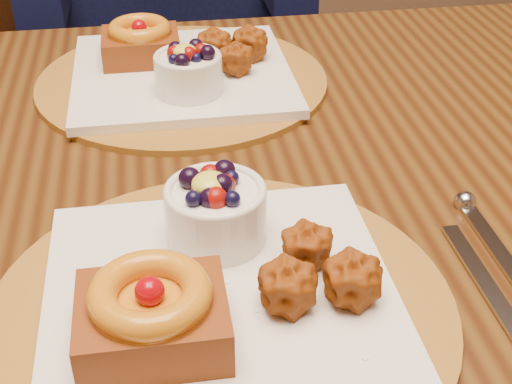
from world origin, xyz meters
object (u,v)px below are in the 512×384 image
dining_table (201,228)px  place_setting_near (217,285)px  place_setting_far (180,69)px  chair_far (102,90)px

dining_table → place_setting_near: place_setting_near is taller
dining_table → place_setting_far: bearing=90.6°
chair_far → place_setting_near: bearing=-106.4°
dining_table → place_setting_near: (-0.00, -0.22, 0.10)m
dining_table → place_setting_near: 0.24m
place_setting_far → chair_far: chair_far is taller
place_setting_far → chair_far: bearing=105.2°
place_setting_far → chair_far: 0.60m
place_setting_far → dining_table: bearing=-89.4°
place_setting_near → chair_far: chair_far is taller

